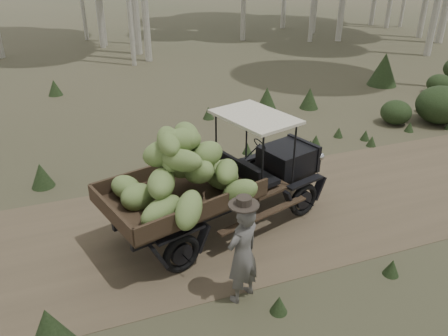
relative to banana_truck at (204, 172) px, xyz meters
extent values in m
plane|color=#473D2B|center=(2.62, 0.21, -1.32)|extent=(120.00, 120.00, 0.00)
cube|color=brown|center=(2.62, 0.21, -1.32)|extent=(70.00, 4.00, 0.01)
cube|color=black|center=(2.02, 0.68, -0.38)|extent=(1.15, 1.12, 0.52)
cube|color=black|center=(2.52, 0.83, -0.38)|extent=(0.36, 0.92, 0.58)
cube|color=black|center=(0.77, 0.31, -0.29)|extent=(0.45, 1.28, 0.52)
cube|color=#38281C|center=(-0.49, -0.07, -0.38)|extent=(3.00, 2.37, 0.07)
cube|color=#38281C|center=(-0.73, 0.74, -0.21)|extent=(2.53, 0.81, 0.30)
cube|color=#38281C|center=(-0.25, -0.88, -0.21)|extent=(2.53, 0.81, 0.30)
cube|color=#38281C|center=(-1.74, -0.44, -0.21)|extent=(0.54, 1.63, 0.30)
cube|color=beige|center=(1.15, 0.42, 0.76)|extent=(1.49, 1.83, 0.06)
cube|color=black|center=(0.35, 0.55, -0.74)|extent=(4.15, 1.32, 0.17)
cube|color=black|center=(0.56, -0.13, -0.74)|extent=(4.15, 1.32, 0.17)
torus|color=black|center=(1.63, 1.35, -0.96)|extent=(0.72, 0.33, 0.71)
torus|color=black|center=(2.06, -0.09, -0.96)|extent=(0.72, 0.33, 0.71)
torus|color=black|center=(-1.15, 0.51, -0.96)|extent=(0.72, 0.33, 0.71)
torus|color=black|center=(-0.72, -0.92, -0.96)|extent=(0.72, 0.33, 0.71)
sphere|color=beige|center=(2.47, 1.26, -0.34)|extent=(0.17, 0.17, 0.17)
sphere|color=beige|center=(2.71, 0.45, -0.34)|extent=(0.17, 0.17, 0.17)
ellipsoid|color=olive|center=(-1.25, -0.15, -0.19)|extent=(0.77, 0.68, 0.54)
ellipsoid|color=olive|center=(-0.41, 0.13, 0.15)|extent=(0.82, 0.67, 0.65)
ellipsoid|color=olive|center=(-0.36, 0.15, 0.42)|extent=(0.85, 0.62, 0.50)
ellipsoid|color=olive|center=(-0.50, -0.10, 0.73)|extent=(0.72, 0.42, 0.57)
ellipsoid|color=olive|center=(-1.38, 0.18, -0.14)|extent=(0.70, 0.77, 0.45)
ellipsoid|color=olive|center=(0.30, -0.34, 0.12)|extent=(0.69, 0.85, 0.44)
ellipsoid|color=olive|center=(0.01, -0.14, 0.41)|extent=(0.73, 0.63, 0.47)
ellipsoid|color=olive|center=(-0.45, -0.01, 0.64)|extent=(0.79, 0.66, 0.51)
ellipsoid|color=olive|center=(-0.97, -0.73, -0.18)|extent=(0.94, 0.76, 0.53)
ellipsoid|color=olive|center=(-0.09, 0.21, 0.13)|extent=(0.99, 0.83, 0.67)
ellipsoid|color=olive|center=(-0.50, -0.39, 0.49)|extent=(0.80, 0.77, 0.39)
ellipsoid|color=olive|center=(-0.30, 0.04, 0.74)|extent=(0.45, 0.72, 0.45)
ellipsoid|color=olive|center=(0.33, -0.05, -0.13)|extent=(0.72, 0.92, 0.64)
ellipsoid|color=olive|center=(-0.87, -0.40, 0.14)|extent=(0.70, 0.91, 0.47)
ellipsoid|color=olive|center=(-0.70, 0.01, 0.48)|extent=(0.91, 0.62, 0.61)
ellipsoid|color=olive|center=(-0.64, -0.09, 0.73)|extent=(0.46, 0.86, 0.49)
ellipsoid|color=olive|center=(0.32, 0.14, -0.10)|extent=(0.82, 0.73, 0.37)
ellipsoid|color=olive|center=(-0.18, -0.22, 0.16)|extent=(0.68, 0.95, 0.71)
ellipsoid|color=olive|center=(-0.60, -0.05, 0.43)|extent=(0.57, 0.87, 0.51)
ellipsoid|color=olive|center=(-0.40, -0.10, 0.73)|extent=(0.77, 0.52, 0.48)
ellipsoid|color=olive|center=(0.27, -0.06, -0.16)|extent=(0.62, 0.79, 0.40)
ellipsoid|color=olive|center=(-0.59, -1.03, -0.06)|extent=(0.79, 0.91, 0.71)
ellipsoid|color=olive|center=(0.39, -0.73, -0.08)|extent=(0.84, 0.78, 0.66)
imported|color=#53504C|center=(-0.01, -1.84, -0.48)|extent=(0.72, 0.62, 1.67)
cylinder|color=#2D261F|center=(-0.01, -1.84, 0.38)|extent=(0.59, 0.59, 0.02)
cylinder|color=#2D261F|center=(-0.01, -1.84, 0.43)|extent=(0.30, 0.30, 0.13)
ellipsoid|color=#233319|center=(11.00, 5.54, -0.95)|extent=(0.90, 0.90, 0.72)
cone|color=#233319|center=(-2.94, 3.04, -1.03)|extent=(0.52, 0.52, 0.58)
ellipsoid|color=#233319|center=(8.63, 3.11, -0.73)|extent=(1.45, 1.45, 1.16)
cone|color=#233319|center=(2.04, 5.94, -1.12)|extent=(0.36, 0.36, 0.40)
cone|color=#233319|center=(5.59, 5.74, -0.97)|extent=(0.64, 0.64, 0.71)
ellipsoid|color=#233319|center=(9.06, 4.01, -1.09)|extent=(0.56, 0.56, 0.45)
cone|color=#233319|center=(4.14, 6.07, -0.93)|extent=(0.71, 0.71, 0.78)
cone|color=#233319|center=(-2.52, 10.28, -1.03)|extent=(0.53, 0.53, 0.59)
cone|color=#233319|center=(9.75, 7.19, -0.68)|extent=(1.14, 1.14, 1.27)
ellipsoid|color=#233319|center=(7.33, 3.50, -0.94)|extent=(0.93, 0.93, 0.74)
cone|color=#233319|center=(2.54, -2.23, -1.17)|extent=(0.27, 0.27, 0.30)
cone|color=#233319|center=(0.39, -2.33, -1.17)|extent=(0.27, 0.27, 0.30)
cone|color=#233319|center=(5.58, 2.33, -1.17)|extent=(0.27, 0.27, 0.30)
cone|color=#233319|center=(3.85, 2.66, -1.17)|extent=(0.27, 0.27, 0.30)
cone|color=#233319|center=(0.68, 2.33, -1.17)|extent=(0.27, 0.27, 0.30)
cone|color=#233319|center=(7.32, 2.83, -1.17)|extent=(0.27, 0.27, 0.30)
cone|color=#233319|center=(4.17, 2.92, -1.17)|extent=(0.27, 0.27, 0.30)
cone|color=#233319|center=(5.09, 3.20, -1.17)|extent=(0.27, 0.27, 0.30)
cone|color=#233319|center=(2.17, 3.06, -1.17)|extent=(0.27, 0.27, 0.30)
cone|color=#233319|center=(5.68, 2.75, -1.17)|extent=(0.27, 0.27, 0.30)
cone|color=#233319|center=(0.22, 2.65, -1.17)|extent=(0.27, 0.27, 0.30)
camera|label=1|loc=(-2.08, -6.65, 3.60)|focal=35.00mm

